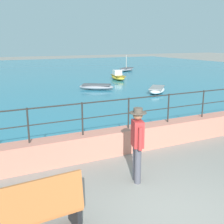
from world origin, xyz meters
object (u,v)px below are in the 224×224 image
object	(u,v)px
person_walking	(137,141)
boat_3	(118,76)
boat_2	(127,69)
boat_1	(96,87)
boat_4	(157,90)
bench_main	(29,213)

from	to	relation	value
person_walking	boat_3	distance (m)	17.62
person_walking	boat_2	world-z (taller)	boat_2
boat_1	boat_2	bearing A→B (deg)	51.58
boat_2	boat_4	distance (m)	13.33
person_walking	boat_4	bearing A→B (deg)	52.67
bench_main	boat_2	size ratio (longest dim) A/B	0.71
boat_1	boat_3	world-z (taller)	boat_3
person_walking	boat_1	xyz separation A→B (m)	(4.09, 11.91, -0.72)
bench_main	person_walking	size ratio (longest dim) A/B	0.99
boat_2	boat_3	distance (m)	7.06
boat_2	boat_4	bearing A→B (deg)	-111.06
person_walking	boat_2	xyz separation A→B (m)	(11.77, 21.60, -0.72)
bench_main	boat_4	size ratio (longest dim) A/B	0.75
bench_main	boat_2	xyz separation A→B (m)	(14.37, 22.66, -0.30)
person_walking	boat_3	world-z (taller)	person_walking
boat_2	boat_3	size ratio (longest dim) A/B	1.00
bench_main	boat_3	distance (m)	19.79
person_walking	boat_2	size ratio (longest dim) A/B	0.72
boat_3	boat_4	size ratio (longest dim) A/B	1.05
boat_2	boat_4	xyz separation A→B (m)	(-4.79, -12.44, -0.00)
boat_1	boat_2	xyz separation A→B (m)	(7.68, 9.69, 0.00)
bench_main	boat_1	xyz separation A→B (m)	(6.69, 12.98, -0.30)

